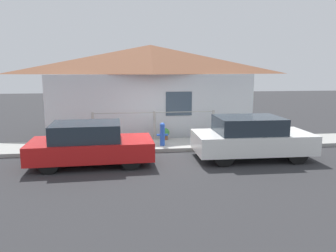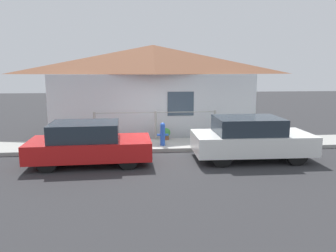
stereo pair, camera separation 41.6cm
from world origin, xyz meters
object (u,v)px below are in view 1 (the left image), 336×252
car_left (90,144)px  fire_hydrant (162,134)px  potted_plant_near_hydrant (165,133)px  car_right (251,138)px

car_left → fire_hydrant: size_ratio=4.42×
fire_hydrant → potted_plant_near_hydrant: (0.22, 0.97, -0.19)m
car_left → car_right: bearing=-1.6°
potted_plant_near_hydrant → car_right: bearing=-46.4°
car_left → car_right: 5.17m
car_left → potted_plant_near_hydrant: bearing=43.3°
car_right → potted_plant_near_hydrant: bearing=134.7°
car_right → potted_plant_near_hydrant: size_ratio=8.16×
car_right → fire_hydrant: car_right is taller
car_right → fire_hydrant: bearing=149.7°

